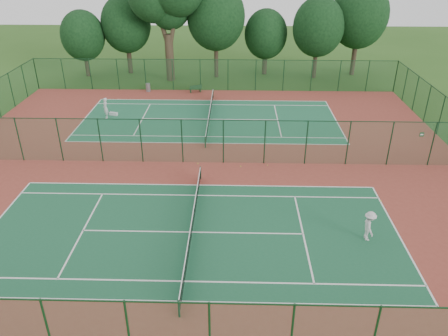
{
  "coord_description": "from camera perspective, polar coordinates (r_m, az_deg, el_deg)",
  "views": [
    {
      "loc": [
        2.39,
        -29.62,
        15.05
      ],
      "look_at": [
        1.7,
        -3.94,
        1.6
      ],
      "focal_mm": 35.0,
      "sensor_mm": 36.0,
      "label": 1
    }
  ],
  "objects": [
    {
      "name": "kit_bag",
      "position": [
        43.76,
        -14.23,
        6.88
      ],
      "size": [
        0.84,
        0.48,
        0.3
      ],
      "primitive_type": "cube",
      "rotation": [
        0.0,
        0.0,
        -0.25
      ],
      "color": "silver",
      "rests_on": "red_pad"
    },
    {
      "name": "tennis_net_far",
      "position": [
        41.33,
        -1.88,
        7.07
      ],
      "size": [
        0.1,
        12.9,
        0.97
      ],
      "color": "#13351D",
      "rests_on": "ground"
    },
    {
      "name": "stray_ball_a",
      "position": [
        32.62,
        2.2,
        0.23
      ],
      "size": [
        0.07,
        0.07,
        0.07
      ],
      "primitive_type": "sphere",
      "color": "#BECD2F",
      "rests_on": "red_pad"
    },
    {
      "name": "player_far",
      "position": [
        42.98,
        -15.21,
        7.57
      ],
      "size": [
        0.67,
        0.83,
        1.96
      ],
      "primitive_type": "imported",
      "rotation": [
        0.0,
        0.0,
        -1.26
      ],
      "color": "silver",
      "rests_on": "court_far"
    },
    {
      "name": "fence_north",
      "position": [
        49.5,
        -1.3,
        12.06
      ],
      "size": [
        40.0,
        0.09,
        3.5
      ],
      "color": "#174526",
      "rests_on": "ground"
    },
    {
      "name": "evergreen_row",
      "position": [
        55.97,
        -0.45,
        12.04
      ],
      "size": [
        39.0,
        5.0,
        12.0
      ],
      "primitive_type": null,
      "color": "black",
      "rests_on": "ground"
    },
    {
      "name": "red_pad",
      "position": [
        33.31,
        -2.73,
        0.75
      ],
      "size": [
        40.0,
        36.0,
        0.01
      ],
      "primitive_type": "cube",
      "color": "brown",
      "rests_on": "ground"
    },
    {
      "name": "court_near",
      "position": [
        25.64,
        -4.14,
        -8.36
      ],
      "size": [
        23.77,
        10.97,
        0.01
      ],
      "primitive_type": "cube",
      "color": "#1B5737",
      "rests_on": "red_pad"
    },
    {
      "name": "fence_south",
      "position": [
        17.82,
        -7.17,
        -20.89
      ],
      "size": [
        40.0,
        0.09,
        3.5
      ],
      "color": "#1B5334",
      "rests_on": "ground"
    },
    {
      "name": "tennis_net_near",
      "position": [
        25.33,
        -4.18,
        -7.39
      ],
      "size": [
        0.1,
        12.9,
        0.97
      ],
      "color": "#12311C",
      "rests_on": "ground"
    },
    {
      "name": "trash_bin",
      "position": [
        50.16,
        -9.89,
        10.32
      ],
      "size": [
        0.62,
        0.62,
        0.91
      ],
      "primitive_type": "cylinder",
      "rotation": [
        0.0,
        0.0,
        0.26
      ],
      "color": "gray",
      "rests_on": "red_pad"
    },
    {
      "name": "stray_ball_b",
      "position": [
        32.94,
        5.7,
        0.38
      ],
      "size": [
        0.06,
        0.06,
        0.06
      ],
      "primitive_type": "sphere",
      "color": "#B5C82E",
      "rests_on": "red_pad"
    },
    {
      "name": "stray_ball_c",
      "position": [
        33.06,
        -3.44,
        0.59
      ],
      "size": [
        0.08,
        0.08,
        0.08
      ],
      "primitive_type": "sphere",
      "color": "#BBCB2F",
      "rests_on": "red_pad"
    },
    {
      "name": "court_far",
      "position": [
        41.52,
        -1.86,
        6.39
      ],
      "size": [
        23.77,
        10.97,
        0.01
      ],
      "primitive_type": "cube",
      "color": "#206643",
      "rests_on": "red_pad"
    },
    {
      "name": "player_near",
      "position": [
        25.81,
        18.43,
        -7.19
      ],
      "size": [
        0.67,
        1.17,
        1.8
      ],
      "primitive_type": "imported",
      "rotation": [
        0.0,
        0.0,
        1.57
      ],
      "color": "silver",
      "rests_on": "court_near"
    },
    {
      "name": "fence_divider",
      "position": [
        32.56,
        -2.8,
        3.51
      ],
      "size": [
        40.0,
        0.09,
        3.5
      ],
      "color": "#1B5330",
      "rests_on": "ground"
    },
    {
      "name": "bench",
      "position": [
        49.21,
        -3.74,
        10.32
      ],
      "size": [
        1.44,
        0.87,
        0.86
      ],
      "rotation": [
        0.0,
        0.0,
        0.36
      ],
      "color": "#13381A",
      "rests_on": "red_pad"
    },
    {
      "name": "ground",
      "position": [
        33.32,
        -2.73,
        0.74
      ],
      "size": [
        120.0,
        120.0,
        0.0
      ],
      "primitive_type": "plane",
      "color": "#2C551A",
      "rests_on": "ground"
    }
  ]
}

